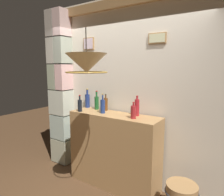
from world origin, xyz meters
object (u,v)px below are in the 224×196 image
liquor_bottle_vermouth (80,105)px  liquor_bottle_gin (97,102)px  liquor_bottle_whiskey (106,104)px  liquor_bottle_rye (137,107)px  liquor_bottle_sherry (103,106)px  pendant_lamp (86,64)px  liquor_bottle_mezcal (133,112)px  liquor_bottle_port (87,100)px  glass_tumbler_rocks (101,109)px

liquor_bottle_vermouth → liquor_bottle_gin: liquor_bottle_gin is taller
liquor_bottle_whiskey → liquor_bottle_gin: liquor_bottle_gin is taller
liquor_bottle_gin → liquor_bottle_rye: size_ratio=1.06×
liquor_bottle_gin → liquor_bottle_whiskey: bearing=2.9°
liquor_bottle_sherry → liquor_bottle_rye: bearing=15.1°
liquor_bottle_vermouth → pendant_lamp: 1.07m
liquor_bottle_mezcal → liquor_bottle_gin: 0.81m
liquor_bottle_mezcal → liquor_bottle_port: 1.04m
liquor_bottle_vermouth → liquor_bottle_sherry: 0.38m
liquor_bottle_port → liquor_bottle_mezcal: bearing=-12.8°
liquor_bottle_port → liquor_bottle_rye: 0.99m
liquor_bottle_gin → pendant_lamp: (0.53, -0.85, 0.61)m
liquor_bottle_vermouth → liquor_bottle_whiskey: bearing=43.9°
liquor_bottle_rye → liquor_bottle_port: bearing=176.2°
liquor_bottle_rye → pendant_lamp: size_ratio=0.60×
liquor_bottle_rye → glass_tumbler_rocks: 0.60m
pendant_lamp → liquor_bottle_rye: bearing=74.7°
pendant_lamp → liquor_bottle_mezcal: bearing=68.8°
liquor_bottle_vermouth → liquor_bottle_gin: size_ratio=0.85×
liquor_bottle_gin → pendant_lamp: 1.17m
liquor_bottle_mezcal → liquor_bottle_gin: bearing=166.0°
liquor_bottle_port → liquor_bottle_sherry: bearing=-23.0°
liquor_bottle_vermouth → liquor_bottle_mezcal: size_ratio=1.15×
liquor_bottle_rye → liquor_bottle_whiskey: bearing=176.1°
liquor_bottle_vermouth → liquor_bottle_rye: liquor_bottle_rye is taller
liquor_bottle_vermouth → liquor_bottle_gin: (0.12, 0.28, 0.02)m
liquor_bottle_sherry → liquor_bottle_rye: liquor_bottle_sherry is taller
liquor_bottle_rye → liquor_bottle_sherry: bearing=-164.9°
liquor_bottle_whiskey → liquor_bottle_mezcal: liquor_bottle_whiskey is taller
liquor_bottle_port → liquor_bottle_gin: 0.23m
liquor_bottle_whiskey → liquor_bottle_vermouth: bearing=-136.1°
liquor_bottle_sherry → liquor_bottle_gin: bearing=145.9°
liquor_bottle_gin → liquor_bottle_rye: (0.75, -0.03, 0.01)m
liquor_bottle_sherry → liquor_bottle_gin: size_ratio=0.96×
liquor_bottle_whiskey → liquor_bottle_mezcal: size_ratio=1.16×
liquor_bottle_vermouth → liquor_bottle_whiskey: liquor_bottle_whiskey is taller
liquor_bottle_sherry → liquor_bottle_port: bearing=157.0°
glass_tumbler_rocks → liquor_bottle_whiskey: bearing=81.8°
liquor_bottle_whiskey → pendant_lamp: (0.35, -0.86, 0.63)m
glass_tumbler_rocks → pendant_lamp: bearing=-64.2°
liquor_bottle_sherry → liquor_bottle_port: size_ratio=0.92×
liquor_bottle_sherry → pendant_lamp: size_ratio=0.61×
liquor_bottle_sherry → glass_tumbler_rocks: (-0.08, 0.08, -0.07)m
liquor_bottle_whiskey → liquor_bottle_mezcal: (0.61, -0.20, -0.01)m
liquor_bottle_vermouth → liquor_bottle_rye: size_ratio=0.90×
liquor_bottle_sherry → pendant_lamp: 0.97m
liquor_bottle_sherry → liquor_bottle_whiskey: size_ratio=1.12×
liquor_bottle_mezcal → liquor_bottle_gin: (-0.78, 0.20, 0.03)m
liquor_bottle_whiskey → liquor_bottle_gin: size_ratio=0.86×
liquor_bottle_port → pendant_lamp: 1.32m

